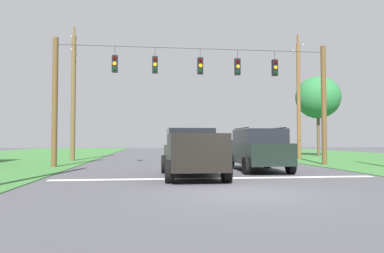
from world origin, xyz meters
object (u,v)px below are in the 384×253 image
pickup_truck (192,153)px  utility_pole_mid_right (299,99)px  overhead_signal_span (196,94)px  distant_car_crossing_white (232,147)px  tree_roadside_right (318,98)px  utility_pole_near_left (73,95)px  suv_black (258,149)px

pickup_truck → utility_pole_mid_right: bearing=50.4°
overhead_signal_span → distant_car_crossing_white: 15.25m
distant_car_crossing_white → tree_roadside_right: size_ratio=0.61×
pickup_truck → tree_roadside_right: bearing=50.6°
utility_pole_near_left → pickup_truck: bearing=-59.0°
distant_car_crossing_white → overhead_signal_span: bearing=-111.0°
distant_car_crossing_white → utility_pole_near_left: 16.03m
pickup_truck → tree_roadside_right: tree_roadside_right is taller
utility_pole_mid_right → utility_pole_near_left: utility_pole_near_left is taller
utility_pole_near_left → distant_car_crossing_white: bearing=30.6°
distant_car_crossing_white → utility_pole_near_left: bearing=-149.4°
suv_black → utility_pole_near_left: utility_pole_near_left is taller
pickup_truck → suv_black: (3.45, 2.30, 0.09)m
overhead_signal_span → distant_car_crossing_white: size_ratio=3.55×
pickup_truck → suv_black: size_ratio=1.12×
pickup_truck → utility_pole_mid_right: size_ratio=0.57×
suv_black → utility_pole_mid_right: bearing=56.6°
pickup_truck → utility_pole_near_left: bearing=121.0°
pickup_truck → distant_car_crossing_white: pickup_truck is taller
overhead_signal_span → suv_black: bearing=-54.5°
distant_car_crossing_white → utility_pole_mid_right: size_ratio=0.47×
suv_black → utility_pole_mid_right: 11.49m
overhead_signal_span → suv_black: overhead_signal_span is taller
pickup_truck → tree_roadside_right: size_ratio=0.75×
overhead_signal_span → tree_roadside_right: bearing=39.9°
utility_pole_near_left → tree_roadside_right: size_ratio=1.33×
suv_black → distant_car_crossing_white: size_ratio=1.09×
suv_black → utility_pole_near_left: bearing=138.0°
distant_car_crossing_white → utility_pole_near_left: utility_pole_near_left is taller
suv_black → utility_pole_near_left: 14.70m
overhead_signal_span → utility_pole_near_left: size_ratio=1.64×
utility_pole_near_left → tree_roadside_right: 21.03m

